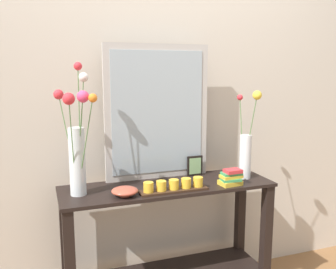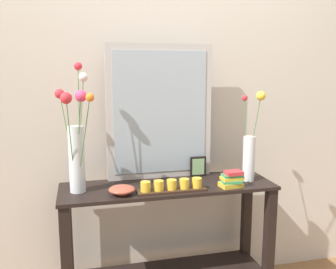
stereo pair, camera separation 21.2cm
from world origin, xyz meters
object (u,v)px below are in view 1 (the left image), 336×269
Objects in this scene: decorative_bowl at (125,191)px; book_stack at (231,178)px; picture_frame_small at (195,166)px; vase_right at (246,149)px; candle_tray at (174,186)px; mirror_leaning at (157,113)px; console_table at (168,234)px; tall_vase_left at (77,145)px.

book_stack reaches higher than decorative_bowl.
vase_right is at bearing -29.84° from picture_frame_small.
picture_frame_small is at bearing 46.37° from candle_tray.
decorative_bowl is 1.05× the size of book_stack.
mirror_leaning reaches higher than vase_right.
mirror_leaning is 2.11× the size of candle_tray.
book_stack is (-0.16, -0.10, -0.14)m from vase_right.
decorative_bowl reaches higher than console_table.
picture_frame_small is at bearing -8.47° from mirror_leaning.
picture_frame_small is (-0.28, 0.16, -0.12)m from vase_right.
vase_right is at bearing -3.44° from console_table.
console_table is at bearing -150.70° from picture_frame_small.
tall_vase_left is at bearing 172.33° from book_stack.
vase_right is (0.52, -0.19, -0.23)m from mirror_leaning.
book_stack is at bearing -0.90° from candle_tray.
console_table is 0.78m from tall_vase_left.
picture_frame_small is 0.93× the size of book_stack.
vase_right reaches higher than candle_tray.
mirror_leaning is at bearing 90.32° from candle_tray.
picture_frame_small reaches higher than candle_tray.
console_table is 8.73× the size of decorative_bowl.
picture_frame_small is 0.28m from book_stack.
mirror_leaning is 0.48m from candle_tray.
candle_tray is (0.51, -0.11, -0.25)m from tall_vase_left.
tall_vase_left is at bearing 178.84° from vase_right.
candle_tray is 0.36m from book_stack.
picture_frame_small is at bearing 10.50° from tall_vase_left.
vase_right is at bearing 31.71° from book_stack.
tall_vase_left is (-0.51, -0.17, -0.13)m from mirror_leaning.
tall_vase_left is at bearing 167.66° from candle_tray.
console_table is at bearing 20.60° from decorative_bowl.
console_table is at bearing 1.08° from tall_vase_left.
book_stack is at bearing -1.73° from decorative_bowl.
vase_right is 0.55m from candle_tray.
decorative_bowl is at bearing -159.40° from console_table.
tall_vase_left reaches higher than picture_frame_small.
vase_right is at bearing -1.16° from tall_vase_left.
console_table is at bearing 160.15° from book_stack.
tall_vase_left reaches higher than candle_tray.
decorative_bowl is (-0.51, -0.24, -0.04)m from picture_frame_small.
book_stack reaches higher than candle_tray.
decorative_bowl is (-0.79, -0.08, -0.16)m from vase_right.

